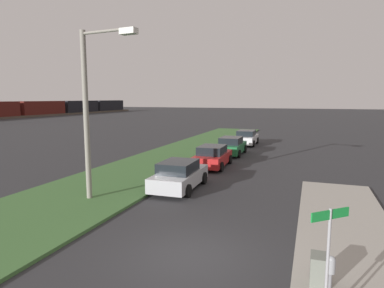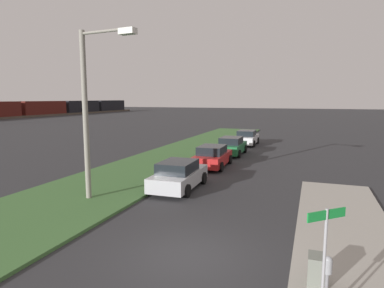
{
  "view_description": "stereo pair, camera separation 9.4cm",
  "coord_description": "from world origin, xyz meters",
  "px_view_note": "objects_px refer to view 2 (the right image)",
  "views": [
    {
      "loc": [
        -8.62,
        -3.19,
        4.61
      ],
      "look_at": [
        13.75,
        4.85,
        1.34
      ],
      "focal_mm": 31.12,
      "sensor_mm": 36.0,
      "label": 1
    },
    {
      "loc": [
        -8.59,
        -3.28,
        4.61
      ],
      "look_at": [
        13.75,
        4.85,
        1.34
      ],
      "focal_mm": 31.12,
      "sensor_mm": 36.0,
      "label": 2
    }
  ],
  "objects_px": {
    "parked_car_white": "(247,138)",
    "street_sign": "(324,254)",
    "utility_box": "(316,273)",
    "parking_meter": "(327,273)",
    "parked_car_green": "(231,146)",
    "parked_car_silver": "(179,175)",
    "streetlight": "(91,104)",
    "parked_car_red": "(212,157)"
  },
  "relations": [
    {
      "from": "parked_car_silver",
      "to": "parked_car_white",
      "type": "bearing_deg",
      "value": -2.08
    },
    {
      "from": "parked_car_white",
      "to": "parking_meter",
      "type": "height_order",
      "value": "parked_car_white"
    },
    {
      "from": "parked_car_red",
      "to": "parked_car_green",
      "type": "height_order",
      "value": "same"
    },
    {
      "from": "street_sign",
      "to": "streetlight",
      "type": "height_order",
      "value": "streetlight"
    },
    {
      "from": "utility_box",
      "to": "street_sign",
      "type": "bearing_deg",
      "value": -177.32
    },
    {
      "from": "street_sign",
      "to": "streetlight",
      "type": "distance_m",
      "value": 11.37
    },
    {
      "from": "parked_car_green",
      "to": "street_sign",
      "type": "height_order",
      "value": "street_sign"
    },
    {
      "from": "streetlight",
      "to": "parked_car_silver",
      "type": "bearing_deg",
      "value": -40.9
    },
    {
      "from": "parked_car_green",
      "to": "utility_box",
      "type": "xyz_separation_m",
      "value": [
        -18.51,
        -6.46,
        -0.27
      ]
    },
    {
      "from": "utility_box",
      "to": "parking_meter",
      "type": "bearing_deg",
      "value": -170.39
    },
    {
      "from": "parked_car_green",
      "to": "parked_car_white",
      "type": "height_order",
      "value": "same"
    },
    {
      "from": "parked_car_silver",
      "to": "parked_car_red",
      "type": "relative_size",
      "value": 1.0
    },
    {
      "from": "parked_car_silver",
      "to": "streetlight",
      "type": "distance_m",
      "value": 5.62
    },
    {
      "from": "street_sign",
      "to": "parked_car_white",
      "type": "bearing_deg",
      "value": 13.73
    },
    {
      "from": "parked_car_red",
      "to": "parked_car_white",
      "type": "xyz_separation_m",
      "value": [
        11.53,
        -0.14,
        0.0
      ]
    },
    {
      "from": "parked_car_green",
      "to": "utility_box",
      "type": "bearing_deg",
      "value": -161.57
    },
    {
      "from": "parked_car_silver",
      "to": "streetlight",
      "type": "bearing_deg",
      "value": 137.67
    },
    {
      "from": "parking_meter",
      "to": "parked_car_white",
      "type": "bearing_deg",
      "value": 14.24
    },
    {
      "from": "parked_car_silver",
      "to": "utility_box",
      "type": "height_order",
      "value": "parked_car_silver"
    },
    {
      "from": "parked_car_red",
      "to": "streetlight",
      "type": "distance_m",
      "value": 10.2
    },
    {
      "from": "parked_car_silver",
      "to": "parked_car_white",
      "type": "height_order",
      "value": "same"
    },
    {
      "from": "parked_car_red",
      "to": "streetlight",
      "type": "bearing_deg",
      "value": 160.98
    },
    {
      "from": "parked_car_white",
      "to": "streetlight",
      "type": "bearing_deg",
      "value": 170.83
    },
    {
      "from": "parking_meter",
      "to": "utility_box",
      "type": "height_order",
      "value": "parking_meter"
    },
    {
      "from": "parked_car_silver",
      "to": "parked_car_white",
      "type": "relative_size",
      "value": 1.0
    },
    {
      "from": "parking_meter",
      "to": "streetlight",
      "type": "distance_m",
      "value": 11.35
    },
    {
      "from": "parked_car_silver",
      "to": "parked_car_red",
      "type": "xyz_separation_m",
      "value": [
        5.88,
        -0.05,
        0.0
      ]
    },
    {
      "from": "streetlight",
      "to": "street_sign",
      "type": "bearing_deg",
      "value": -121.43
    },
    {
      "from": "parking_meter",
      "to": "street_sign",
      "type": "height_order",
      "value": "street_sign"
    },
    {
      "from": "parked_car_white",
      "to": "streetlight",
      "type": "xyz_separation_m",
      "value": [
        -20.62,
        2.98,
        3.67
      ]
    },
    {
      "from": "parked_car_green",
      "to": "parking_meter",
      "type": "distance_m",
      "value": 20.68
    },
    {
      "from": "parked_car_white",
      "to": "street_sign",
      "type": "bearing_deg",
      "value": -167.22
    },
    {
      "from": "street_sign",
      "to": "parked_car_green",
      "type": "bearing_deg",
      "value": 17.98
    },
    {
      "from": "parked_car_green",
      "to": "parked_car_silver",
      "type": "bearing_deg",
      "value": 178.67
    },
    {
      "from": "parked_car_silver",
      "to": "utility_box",
      "type": "xyz_separation_m",
      "value": [
        -7.32,
        -6.56,
        -0.27
      ]
    },
    {
      "from": "utility_box",
      "to": "streetlight",
      "type": "distance_m",
      "value": 10.94
    },
    {
      "from": "utility_box",
      "to": "street_sign",
      "type": "xyz_separation_m",
      "value": [
        -1.65,
        -0.08,
        1.25
      ]
    },
    {
      "from": "street_sign",
      "to": "parked_car_silver",
      "type": "bearing_deg",
      "value": 36.51
    },
    {
      "from": "street_sign",
      "to": "streetlight",
      "type": "bearing_deg",
      "value": 58.57
    },
    {
      "from": "parked_car_silver",
      "to": "street_sign",
      "type": "bearing_deg",
      "value": -144.91
    },
    {
      "from": "utility_box",
      "to": "streetlight",
      "type": "bearing_deg",
      "value": 66.28
    },
    {
      "from": "parked_car_white",
      "to": "parked_car_green",
      "type": "bearing_deg",
      "value": 178.17
    }
  ]
}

